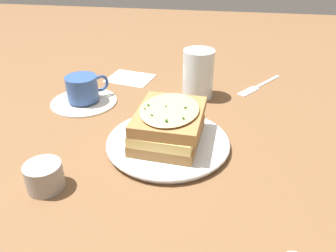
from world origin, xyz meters
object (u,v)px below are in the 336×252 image
at_px(fork, 256,87).
at_px(napkin, 130,78).
at_px(teacup_with_saucer, 83,93).
at_px(condiment_pot, 44,176).
at_px(dinner_plate, 168,142).
at_px(sandwich, 169,124).
at_px(water_glass, 198,74).

bearing_deg(fork, napkin, 35.43).
bearing_deg(teacup_with_saucer, condiment_pot, -126.46).
distance_m(dinner_plate, condiment_pot, 0.22).
distance_m(dinner_plate, fork, 0.35).
relative_size(sandwich, condiment_pot, 2.66).
distance_m(teacup_with_saucer, fork, 0.43).
xyz_separation_m(teacup_with_saucer, fork, (-0.41, -0.15, -0.02)).
xyz_separation_m(dinner_plate, sandwich, (-0.00, 0.00, 0.04)).
bearing_deg(napkin, teacup_with_saucer, 66.35).
height_order(water_glass, condiment_pot, water_glass).
height_order(dinner_plate, teacup_with_saucer, teacup_with_saucer).
height_order(water_glass, napkin, water_glass).
relative_size(napkin, condiment_pot, 2.02).
relative_size(fork, condiment_pot, 2.67).
distance_m(teacup_with_saucer, condiment_pot, 0.30).
distance_m(dinner_plate, sandwich, 0.04).
xyz_separation_m(dinner_plate, napkin, (0.16, -0.31, -0.01)).
bearing_deg(teacup_with_saucer, water_glass, -30.06).
bearing_deg(fork, dinner_plate, 95.21).
height_order(fork, condiment_pot, condiment_pot).
xyz_separation_m(water_glass, fork, (-0.15, -0.07, -0.06)).
bearing_deg(fork, condiment_pot, 87.98).
xyz_separation_m(dinner_plate, water_glass, (-0.03, -0.23, 0.05)).
distance_m(water_glass, fork, 0.17).
xyz_separation_m(fork, napkin, (0.34, -0.00, 0.00)).
xyz_separation_m(sandwich, condiment_pot, (0.17, 0.14, -0.03)).
height_order(napkin, condiment_pot, condiment_pot).
relative_size(teacup_with_saucer, napkin, 1.30).
bearing_deg(water_glass, sandwich, 81.65).
relative_size(dinner_plate, sandwich, 1.49).
relative_size(dinner_plate, fork, 1.48).
bearing_deg(condiment_pot, sandwich, -139.91).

